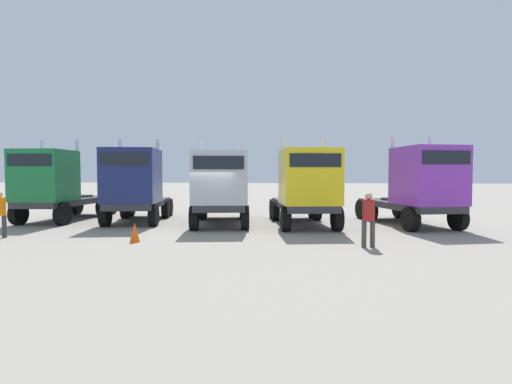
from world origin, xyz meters
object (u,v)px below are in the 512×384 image
Objects in this scene: visitor_with_camera at (368,215)px; traffic_cone_far at (135,232)px; semi_truck_navy at (135,185)px; semi_truck_purple at (420,186)px; semi_truck_green at (55,186)px; visitor_in_hivis at (0,211)px; semi_truck_yellow at (306,187)px; semi_truck_silver at (221,188)px.

visitor_with_camera is 2.59× the size of traffic_cone_far.
semi_truck_navy is 0.94× the size of semi_truck_purple.
semi_truck_purple is at bearing -36.97° from visitor_with_camera.
semi_truck_green is 8.44m from traffic_cone_far.
semi_truck_navy is at bearing -47.20° from visitor_in_hivis.
traffic_cone_far is (2.31, -5.02, -1.57)m from semi_truck_navy.
semi_truck_yellow reaches higher than visitor_in_hivis.
semi_truck_purple is at bearing 84.58° from semi_truck_silver.
semi_truck_navy is 5.75m from traffic_cone_far.
semi_truck_green is 1.07× the size of semi_truck_navy.
semi_truck_silver is 9.48× the size of traffic_cone_far.
semi_truck_silver is 1.00× the size of semi_truck_yellow.
semi_truck_silver is 3.75× the size of visitor_in_hivis.
semi_truck_purple reaches higher than semi_truck_yellow.
semi_truck_yellow reaches higher than visitor_with_camera.
semi_truck_purple is (9.06, 0.81, 0.09)m from semi_truck_silver.
semi_truck_purple is 9.37× the size of traffic_cone_far.
semi_truck_navy is at bearing -106.28° from semi_truck_silver.
semi_truck_silver reaches higher than visitor_in_hivis.
semi_truck_green is at bearing -103.60° from semi_truck_silver.
semi_truck_yellow is at bearing 38.09° from traffic_cone_far.
semi_truck_silver reaches higher than visitor_with_camera.
semi_truck_green is 8.69m from semi_truck_silver.
semi_truck_purple is 3.71× the size of visitor_in_hivis.
semi_truck_purple is 17.42m from visitor_in_hivis.
semi_truck_purple is 12.46m from traffic_cone_far.
visitor_with_camera is (-3.07, -5.28, -0.84)m from semi_truck_purple.
semi_truck_yellow is 12.37m from visitor_in_hivis.
semi_truck_navy is 3.38× the size of visitor_with_camera.
semi_truck_yellow is at bearing 81.57° from semi_truck_silver.
semi_truck_green is 0.98× the size of semi_truck_yellow.
semi_truck_silver reaches higher than traffic_cone_far.
visitor_in_hivis is at bearing 9.73° from semi_truck_green.
semi_truck_green is 3.61× the size of visitor_with_camera.
traffic_cone_far is at bearing 83.90° from visitor_with_camera.
semi_truck_silver is at bearing 46.41° from visitor_with_camera.
semi_truck_navy is (4.28, -0.02, 0.07)m from semi_truck_green.
semi_truck_yellow is (3.94, 0.14, 0.04)m from semi_truck_silver.
semi_truck_yellow is at bearing 85.23° from semi_truck_green.
visitor_in_hivis is 5.54m from traffic_cone_far.
semi_truck_yellow is 5.11m from visitor_with_camera.
semi_truck_navy is at bearing 86.38° from semi_truck_green.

